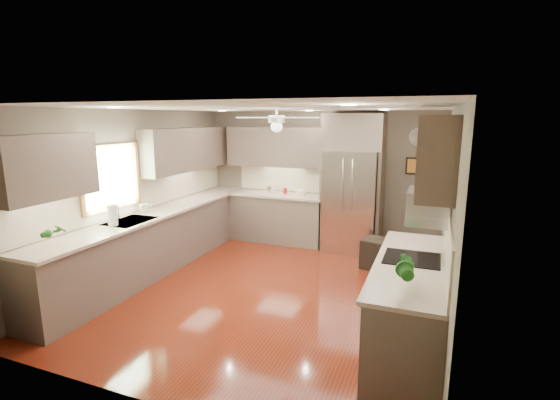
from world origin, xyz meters
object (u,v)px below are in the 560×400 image
Objects in this scene: potted_plant_left at (53,231)px; potted_plant_right at (405,268)px; microwave at (428,206)px; refrigerator at (352,186)px; bowl at (301,194)px; soap_bottle at (145,207)px; canister_b at (269,189)px; canister_d at (285,191)px; canister_c at (272,188)px; paper_towel at (113,215)px; stool at (377,253)px.

potted_plant_right is (3.86, 0.23, 0.02)m from potted_plant_left.
potted_plant_right is 0.65× the size of microwave.
microwave is (1.33, -2.71, 0.29)m from refrigerator.
potted_plant_right is 1.84× the size of bowl.
soap_bottle is 0.97× the size of bowl.
canister_b reaches higher than canister_d.
potted_plant_right is 3.82m from refrigerator.
bowl is at bearing 129.63° from microwave.
soap_bottle reaches higher than canister_c.
paper_towel is (-1.68, -3.02, 0.12)m from bowl.
potted_plant_left is 0.90× the size of potted_plant_right.
refrigerator reaches higher than bowl.
bowl is (-2.17, 3.70, -0.15)m from potted_plant_right.
canister_b is at bearing 75.09° from potted_plant_left.
microwave is (2.95, -2.76, 0.47)m from canister_b.
potted_plant_right is at bearing -52.63° from canister_b.
paper_towel is at bearing -176.63° from microwave.
microwave reaches higher than canister_c.
potted_plant_right reaches higher than canister_d.
soap_bottle is at bearing 159.71° from potted_plant_right.
paper_towel is at bearing 90.04° from potted_plant_left.
stool is at bearing 110.57° from microwave.
microwave reaches higher than paper_towel.
stool is at bearing -27.51° from bowl.
canister_d reaches higher than stool.
refrigerator is at bearing 128.41° from stool.
stool is (3.35, 1.43, -0.80)m from soap_bottle.
canister_c is 0.60m from bowl.
potted_plant_right is at bearing -56.01° from canister_d.
refrigerator is (1.57, -0.09, 0.16)m from canister_c.
soap_bottle is at bearing -156.91° from stool.
microwave is (0.13, 0.92, 0.36)m from potted_plant_right.
potted_plant_left is 4.69m from refrigerator.
bowl is (0.31, 0.02, -0.04)m from canister_d.
paper_towel reaches higher than stool.
canister_c is 4.64m from potted_plant_right.
potted_plant_right reaches higher than canister_c.
canister_d is at bearing 157.01° from stool.
canister_c is at bearing 172.69° from canister_d.
soap_bottle is at bearing 172.48° from microwave.
canister_c reaches higher than canister_d.
microwave is (2.90, -2.80, 0.45)m from canister_c.
potted_plant_right reaches higher than soap_bottle.
canister_d is at bearing -7.31° from canister_c.
microwave is at bearing -44.02° from canister_c.
canister_c is 1.58m from refrigerator.
refrigerator reaches higher than microwave.
canister_c is 2.44m from stool.
canister_d is (0.33, 0.00, -0.01)m from canister_b.
bowl is at bearing 51.56° from soap_bottle.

